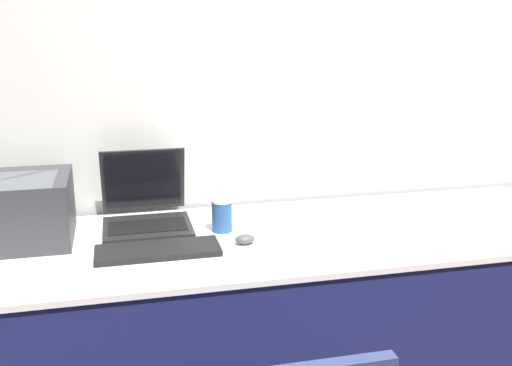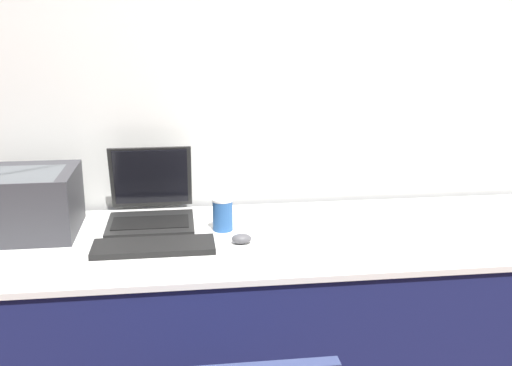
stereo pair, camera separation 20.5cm
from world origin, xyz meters
name	(u,v)px [view 1 (the left image)]	position (x,y,z in m)	size (l,w,h in m)	color
wall_back	(273,61)	(0.00, 0.77, 1.30)	(8.00, 0.05, 2.60)	silver
table	(300,326)	(0.00, 0.35, 0.37)	(2.58, 0.72, 0.73)	#191E51
printer	(6,208)	(-0.99, 0.48, 0.85)	(0.42, 0.32, 0.22)	#333338
laptop_left	(146,209)	(-0.53, 0.56, 0.79)	(0.31, 0.34, 0.26)	black
external_keyboard	(158,251)	(-0.51, 0.27, 0.74)	(0.40, 0.15, 0.02)	black
coffee_cup	(222,215)	(-0.27, 0.43, 0.79)	(0.07, 0.07, 0.12)	#285699
mouse	(245,239)	(-0.22, 0.28, 0.75)	(0.07, 0.05, 0.03)	#4C4C51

